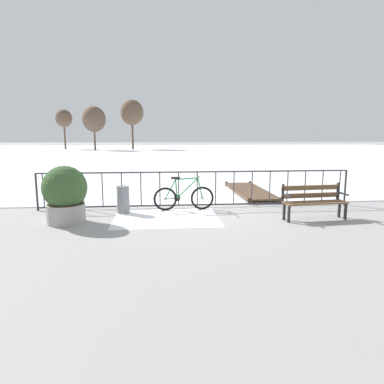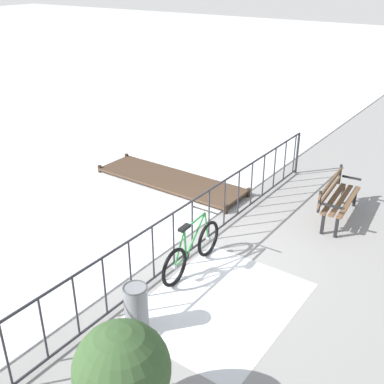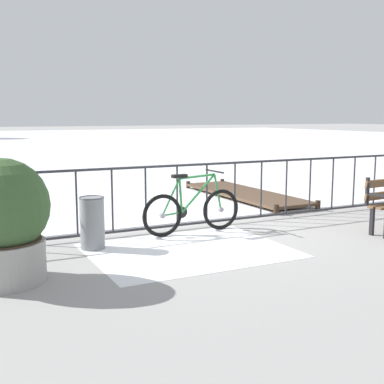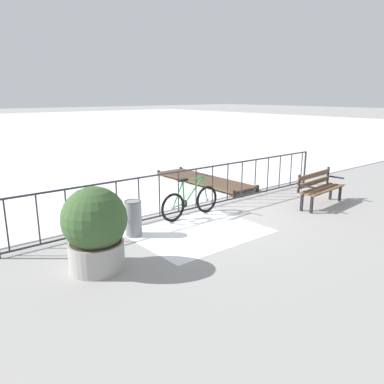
% 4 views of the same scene
% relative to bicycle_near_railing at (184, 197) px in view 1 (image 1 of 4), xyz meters
% --- Properties ---
extents(ground_plane, '(160.00, 160.00, 0.00)m').
position_rel_bicycle_near_railing_xyz_m(ground_plane, '(0.41, 0.29, -0.37)').
color(ground_plane, gray).
extents(frozen_pond, '(80.00, 56.00, 0.03)m').
position_rel_bicycle_near_railing_xyz_m(frozen_pond, '(0.41, 28.69, -0.35)').
color(frozen_pond, white).
rests_on(frozen_pond, ground).
extents(snow_patch, '(2.66, 2.07, 0.01)m').
position_rel_bicycle_near_railing_xyz_m(snow_patch, '(-0.51, -0.91, -0.36)').
color(snow_patch, white).
rests_on(snow_patch, ground).
extents(railing_fence, '(9.06, 0.06, 1.07)m').
position_rel_bicycle_near_railing_xyz_m(railing_fence, '(0.41, 0.29, 0.19)').
color(railing_fence, '#2D2D33').
rests_on(railing_fence, ground).
extents(bicycle_near_railing, '(1.71, 0.52, 0.97)m').
position_rel_bicycle_near_railing_xyz_m(bicycle_near_railing, '(0.00, 0.00, 0.00)').
color(bicycle_near_railing, black).
rests_on(bicycle_near_railing, ground).
extents(park_bench, '(1.64, 0.62, 0.89)m').
position_rel_bicycle_near_railing_xyz_m(park_bench, '(3.18, -1.34, 0.14)').
color(park_bench, brown).
rests_on(park_bench, ground).
extents(planter_with_shrub, '(1.05, 1.05, 1.39)m').
position_rel_bicycle_near_railing_xyz_m(planter_with_shrub, '(-2.93, -1.18, 0.34)').
color(planter_with_shrub, '#9E9B96').
rests_on(planter_with_shrub, ground).
extents(trash_bin, '(0.35, 0.35, 0.73)m').
position_rel_bicycle_near_railing_xyz_m(trash_bin, '(-1.66, -0.22, 0.00)').
color(trash_bin, gray).
rests_on(trash_bin, ground).
extents(wooden_dock, '(1.10, 3.82, 0.20)m').
position_rel_bicycle_near_railing_xyz_m(wooden_dock, '(2.54, 2.45, -0.25)').
color(wooden_dock, '#4C3828').
rests_on(wooden_dock, ground).
extents(tree_far_west, '(2.23, 2.23, 5.46)m').
position_rel_bicycle_near_railing_xyz_m(tree_far_west, '(-13.73, 40.74, 3.83)').
color(tree_far_west, brown).
rests_on(tree_far_west, ground).
extents(tree_west_mid, '(3.00, 3.00, 5.66)m').
position_rel_bicycle_near_railing_xyz_m(tree_west_mid, '(-9.07, 37.45, 3.63)').
color(tree_west_mid, brown).
rests_on(tree_west_mid, ground).
extents(tree_centre, '(3.13, 3.13, 6.74)m').
position_rel_bicycle_near_railing_xyz_m(tree_centre, '(-4.32, 39.69, 4.62)').
color(tree_centre, brown).
rests_on(tree_centre, ground).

